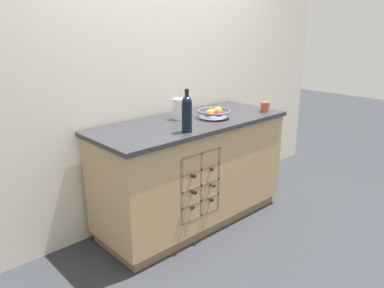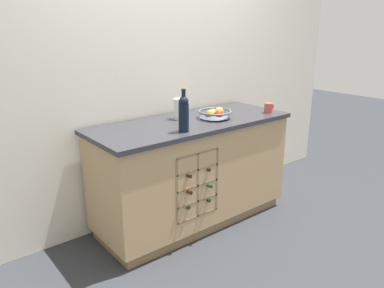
{
  "view_description": "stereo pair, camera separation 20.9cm",
  "coord_description": "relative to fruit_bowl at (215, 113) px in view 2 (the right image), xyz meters",
  "views": [
    {
      "loc": [
        -2.0,
        -2.16,
        1.64
      ],
      "look_at": [
        0.0,
        0.0,
        0.7
      ],
      "focal_mm": 35.0,
      "sensor_mm": 36.0,
      "label": 1
    },
    {
      "loc": [
        -1.85,
        -2.29,
        1.64
      ],
      "look_at": [
        0.0,
        0.0,
        0.7
      ],
      "focal_mm": 35.0,
      "sensor_mm": 36.0,
      "label": 2
    }
  ],
  "objects": [
    {
      "name": "ground_plane",
      "position": [
        -0.2,
        0.05,
        -0.94
      ],
      "size": [
        14.0,
        14.0,
        0.0
      ],
      "primitive_type": "plane",
      "color": "#2D3035"
    },
    {
      "name": "ceramic_mug",
      "position": [
        0.52,
        -0.14,
        0.0
      ],
      "size": [
        0.11,
        0.07,
        0.08
      ],
      "color": "#B7473D",
      "rests_on": "kitchen_island"
    },
    {
      "name": "fruit_bowl",
      "position": [
        0.0,
        0.0,
        0.0
      ],
      "size": [
        0.28,
        0.28,
        0.09
      ],
      "color": "#4C5666",
      "rests_on": "kitchen_island"
    },
    {
      "name": "standing_wine_bottle",
      "position": [
        -0.45,
        -0.16,
        0.1
      ],
      "size": [
        0.08,
        0.08,
        0.31
      ],
      "color": "black",
      "rests_on": "kitchen_island"
    },
    {
      "name": "white_pitcher",
      "position": [
        -0.24,
        0.17,
        0.05
      ],
      "size": [
        0.16,
        0.1,
        0.17
      ],
      "color": "silver",
      "rests_on": "kitchen_island"
    },
    {
      "name": "back_wall",
      "position": [
        -0.2,
        0.43,
        0.33
      ],
      "size": [
        4.4,
        0.06,
        2.55
      ],
      "primitive_type": "cube",
      "color": "silver",
      "rests_on": "ground_plane"
    },
    {
      "name": "kitchen_island",
      "position": [
        -0.21,
        0.05,
        -0.48
      ],
      "size": [
        1.7,
        0.69,
        0.9
      ],
      "color": "olive",
      "rests_on": "ground_plane"
    }
  ]
}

